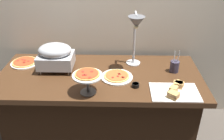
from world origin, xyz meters
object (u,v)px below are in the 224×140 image
Objects in this scene: sandwich_platter at (175,91)px; sauce_cup_near at (136,85)px; chafing_dish at (55,55)px; utensil_holder at (174,66)px; pizza_plate_raised_stand at (87,77)px; heat_lamp at (136,28)px; pizza_plate_front at (25,62)px; pizza_plate_center at (117,76)px.

sandwich_platter reaches higher than sauce_cup_near.
utensil_holder is at bearing -0.55° from chafing_dish.
sandwich_platter is at bearing 1.59° from pizza_plate_raised_stand.
heat_lamp reaches higher than utensil_holder.
pizza_plate_front is at bearing 144.98° from pizza_plate_raised_stand.
chafing_dish reaches higher than pizza_plate_front.
pizza_plate_raised_stand is 1.09× the size of utensil_holder.
pizza_plate_raised_stand is at bearing -133.69° from pizza_plate_center.
pizza_plate_center is at bearing -167.02° from utensil_holder.
sandwich_platter is 1.78× the size of utensil_holder.
utensil_holder is (0.38, 0.28, 0.04)m from sauce_cup_near.
sandwich_platter is at bearing -12.96° from sauce_cup_near.
sandwich_platter is (1.07, -0.36, -0.13)m from chafing_dish.
sauce_cup_near reaches higher than pizza_plate_front.
chafing_dish is at bearing -17.44° from pizza_plate_front.
pizza_plate_front is at bearing 161.61° from sandwich_platter.
sandwich_platter reaches higher than pizza_plate_center.
pizza_plate_raised_stand reaches higher than sandwich_platter.
sandwich_platter is at bearing -24.85° from pizza_plate_center.
chafing_dish is at bearing 166.80° from pizza_plate_center.
sandwich_platter is (0.49, -0.22, 0.01)m from pizza_plate_center.
pizza_plate_front is at bearing 175.78° from heat_lamp.
heat_lamp is 8.53× the size of sauce_cup_near.
heat_lamp is at bearing -4.22° from pizza_plate_front.
heat_lamp is 2.22× the size of pizza_plate_raised_stand.
sauce_cup_near is at bearing -21.10° from chafing_dish.
chafing_dish is 0.61m from pizza_plate_center.
sauce_cup_near reaches higher than pizza_plate_center.
pizza_plate_center is at bearing 46.31° from pizza_plate_raised_stand.
heat_lamp is 0.65m from sandwich_platter.
pizza_plate_raised_stand is (-0.40, -0.41, -0.27)m from heat_lamp.
chafing_dish reaches higher than pizza_plate_center.
sandwich_platter is 0.36m from utensil_holder.
utensil_holder is (1.48, -0.12, 0.05)m from pizza_plate_front.
sandwich_platter is at bearing -18.71° from chafing_dish.
sauce_cup_near is (0.16, -0.15, 0.01)m from pizza_plate_center.
pizza_plate_front is 1.22× the size of utensil_holder.
sauce_cup_near is (-0.00, -0.32, -0.40)m from heat_lamp.
pizza_plate_raised_stand is 0.61× the size of sandwich_platter.
sauce_cup_near is 0.47m from utensil_holder.
heat_lamp is at bearing 173.73° from utensil_holder.
chafing_dish is 1.35× the size of pizza_plate_raised_stand.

